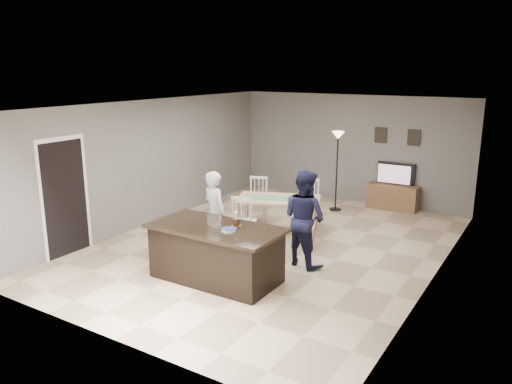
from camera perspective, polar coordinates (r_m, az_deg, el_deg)
The scene contains 14 objects.
floor at distance 9.70m, azimuth 1.80°, elevation -6.21°, with size 8.00×8.00×0.00m, color #CFAE85.
room_shell at distance 9.25m, azimuth 1.88°, elevation 3.58°, with size 8.00×8.00×8.00m.
kitchen_island at distance 8.12m, azimuth -4.58°, elevation -6.95°, with size 2.15×1.10×0.90m.
tv_console at distance 12.50m, azimuth 15.33°, elevation -0.57°, with size 1.20×0.40×0.60m, color brown.
television at distance 12.44m, azimuth 15.59°, elevation 2.00°, with size 0.91×0.12×0.53m, color black.
tv_screen_glow at distance 12.37m, azimuth 15.49°, elevation 1.97°, with size 0.78×0.78×0.00m, color orange.
picture_frames at distance 12.44m, azimuth 15.82°, elevation 6.14°, with size 1.10×0.02×0.38m.
doorway at distance 9.59m, azimuth -21.07°, elevation 0.46°, with size 0.00×2.10×2.65m.
woman at distance 9.11m, azimuth -4.71°, elevation -2.43°, with size 0.57×0.37×1.56m, color silver.
man at distance 8.61m, azimuth 5.55°, elevation -2.96°, with size 0.82×0.64×1.70m, color #171833.
birthday_cake at distance 7.99m, azimuth -2.29°, elevation -3.46°, with size 0.16×0.16×0.24m.
plate_stack at distance 7.75m, azimuth -3.14°, elevation -4.32°, with size 0.24×0.24×0.04m.
dining_table at distance 10.15m, azimuth 2.57°, elevation -1.44°, with size 2.14×2.31×1.01m.
floor_lamp at distance 11.90m, azimuth 9.31°, elevation 4.81°, with size 0.28×0.28×1.90m.
Camera 1 is at (4.52, -7.89, 3.38)m, focal length 35.00 mm.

